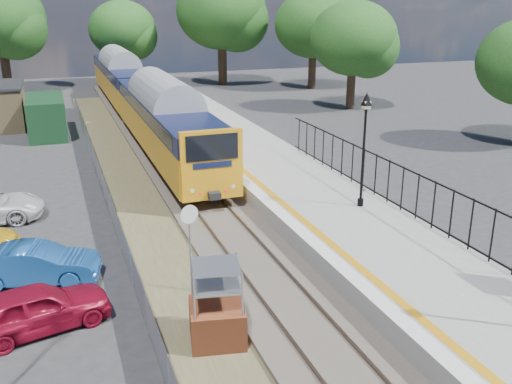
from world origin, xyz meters
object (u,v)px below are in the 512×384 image
speed_sign (190,233)px  car_blue (36,264)px  train (138,93)px  car_red (37,308)px  victorian_lamp_north (365,123)px  brick_plinth (217,305)px

speed_sign → car_blue: speed_sign is taller
train → car_red: (-7.07, -27.46, -1.66)m
victorian_lamp_north → car_blue: victorian_lamp_north is taller
victorian_lamp_north → car_red: size_ratio=1.15×
train → car_red: 28.41m
car_blue → victorian_lamp_north: bearing=-73.7°
victorian_lamp_north → car_blue: bearing=-176.5°
victorian_lamp_north → car_blue: size_ratio=1.15×
car_red → brick_plinth: bearing=-130.8°
train → car_red: train is taller
speed_sign → train: bearing=70.0°
speed_sign → brick_plinth: bearing=-104.7°
speed_sign → car_red: 4.81m
train → brick_plinth: size_ratio=17.50×
train → brick_plinth: 29.87m
brick_plinth → car_red: size_ratio=0.58×
speed_sign → victorian_lamp_north: bearing=7.4°
car_red → car_blue: (-0.04, 3.04, -0.03)m
victorian_lamp_north → brick_plinth: 10.39m
victorian_lamp_north → brick_plinth: (-7.80, -6.08, -3.18)m
train → speed_sign: 26.94m
victorian_lamp_north → train: bearing=102.6°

